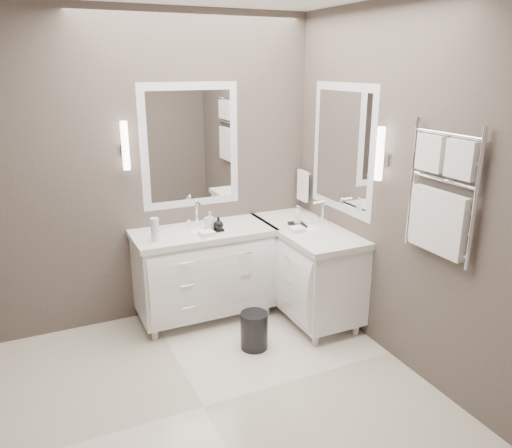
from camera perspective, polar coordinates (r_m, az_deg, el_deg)
name	(u,v)px	position (r m, az deg, el deg)	size (l,w,h in m)	color
floor	(203,407)	(3.66, -6.05, -20.11)	(3.20, 3.00, 0.01)	silver
wall_back	(141,172)	(4.45, -13.02, 5.77)	(3.20, 0.01, 2.70)	#4E443F
wall_front	(335,336)	(1.77, 9.02, -12.50)	(3.20, 0.01, 2.70)	#4E443F
wall_right	(405,192)	(3.82, 16.67, 3.56)	(0.01, 3.00, 2.70)	#4E443F
vanity_back	(204,268)	(4.55, -5.95, -5.00)	(1.24, 0.59, 0.97)	white
vanity_right	(306,265)	(4.62, 5.74, -4.65)	(0.59, 1.24, 0.97)	white
mirror_back	(191,146)	(4.51, -7.49, 8.81)	(0.90, 0.02, 1.10)	white
mirror_right	(342,149)	(4.39, 9.83, 8.47)	(0.02, 0.90, 1.10)	white
sconce_back	(125,147)	(4.30, -14.71, 8.55)	(0.06, 0.06, 0.40)	white
sconce_right	(380,155)	(3.88, 13.95, 7.67)	(0.06, 0.06, 0.40)	white
towel_bar_corner	(303,185)	(4.91, 5.37, 4.45)	(0.03, 0.22, 0.30)	white
towel_ladder	(440,200)	(3.49, 20.33, 2.63)	(0.06, 0.58, 0.90)	white
waste_bin	(254,330)	(4.18, -0.21, -12.07)	(0.22, 0.22, 0.31)	black
amenity_tray_back	(214,230)	(4.37, -4.80, -0.67)	(0.14, 0.11, 0.02)	black
amenity_tray_right	(297,225)	(4.49, 4.75, -0.14)	(0.13, 0.18, 0.03)	black
water_bottle	(155,230)	(4.17, -11.47, -0.64)	(0.07, 0.07, 0.20)	silver
soap_bottle_a	(210,220)	(4.36, -5.29, 0.44)	(0.07, 0.07, 0.15)	white
soap_bottle_b	(218,223)	(4.34, -4.32, 0.10)	(0.09, 0.09, 0.11)	black
soap_bottle_c	(298,215)	(4.46, 4.78, 1.05)	(0.06, 0.07, 0.17)	white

